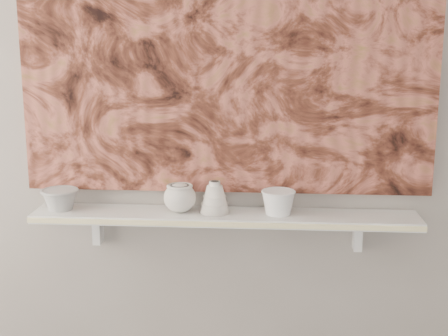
# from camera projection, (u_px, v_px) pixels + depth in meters

# --- Properties ---
(wall_back) EXTENTS (3.60, 0.00, 3.60)m
(wall_back) POSITION_uv_depth(u_px,v_px,m) (226.00, 94.00, 2.26)
(wall_back) COLOR gray
(wall_back) RESTS_ON floor
(shelf) EXTENTS (1.40, 0.18, 0.03)m
(shelf) POSITION_uv_depth(u_px,v_px,m) (224.00, 217.00, 2.26)
(shelf) COLOR silver
(shelf) RESTS_ON wall_back
(shelf_stripe) EXTENTS (1.40, 0.01, 0.02)m
(shelf_stripe) POSITION_uv_depth(u_px,v_px,m) (223.00, 225.00, 2.17)
(shelf_stripe) COLOR beige
(shelf_stripe) RESTS_ON shelf
(bracket_left) EXTENTS (0.03, 0.06, 0.12)m
(bracket_left) POSITION_uv_depth(u_px,v_px,m) (98.00, 228.00, 2.38)
(bracket_left) COLOR silver
(bracket_left) RESTS_ON wall_back
(bracket_right) EXTENTS (0.03, 0.06, 0.12)m
(bracket_right) POSITION_uv_depth(u_px,v_px,m) (357.00, 234.00, 2.31)
(bracket_right) COLOR silver
(bracket_right) RESTS_ON wall_back
(painting) EXTENTS (1.50, 0.02, 1.10)m
(painting) POSITION_uv_depth(u_px,v_px,m) (226.00, 41.00, 2.21)
(painting) COLOR #5C2B1D
(painting) RESTS_ON wall_back
(house_motif) EXTENTS (0.09, 0.00, 0.08)m
(house_motif) POSITION_uv_depth(u_px,v_px,m) (351.00, 129.00, 2.23)
(house_motif) COLOR black
(house_motif) RESTS_ON painting
(bowl_grey) EXTENTS (0.16, 0.16, 0.08)m
(bowl_grey) POSITION_uv_depth(u_px,v_px,m) (60.00, 199.00, 2.30)
(bowl_grey) COLOR gray
(bowl_grey) RESTS_ON shelf
(cup_cream) EXTENTS (0.14, 0.14, 0.11)m
(cup_cream) POSITION_uv_depth(u_px,v_px,m) (180.00, 198.00, 2.26)
(cup_cream) COLOR silver
(cup_cream) RESTS_ON shelf
(bell_vessel) EXTENTS (0.13, 0.13, 0.12)m
(bell_vessel) POSITION_uv_depth(u_px,v_px,m) (215.00, 197.00, 2.25)
(bell_vessel) COLOR silver
(bell_vessel) RESTS_ON shelf
(bowl_white) EXTENTS (0.15, 0.15, 0.09)m
(bowl_white) POSITION_uv_depth(u_px,v_px,m) (278.00, 202.00, 2.24)
(bowl_white) COLOR white
(bowl_white) RESTS_ON shelf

